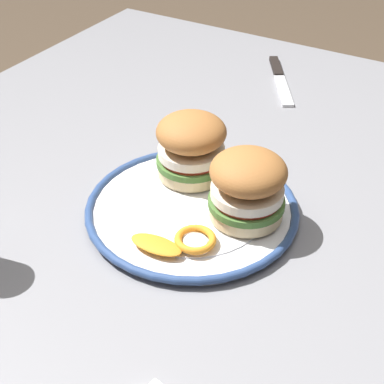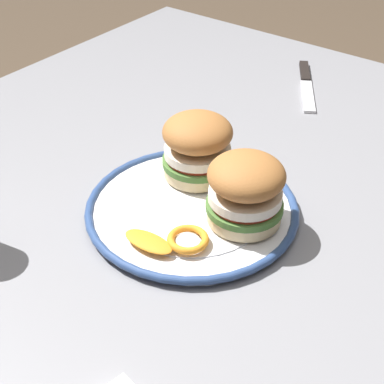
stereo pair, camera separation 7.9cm
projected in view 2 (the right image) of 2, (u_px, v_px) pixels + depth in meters
name	position (u px, v px, depth m)	size (l,w,h in m)	color
dining_table	(161.00, 247.00, 0.92)	(1.38, 1.09, 0.73)	gray
dinner_plate	(192.00, 209.00, 0.85)	(0.31, 0.31, 0.02)	white
sandwich_half_left	(198.00, 146.00, 0.88)	(0.14, 0.14, 0.10)	beige
sandwich_half_right	(246.00, 189.00, 0.79)	(0.15, 0.15, 0.10)	beige
orange_peel_curled	(188.00, 239.00, 0.78)	(0.07, 0.07, 0.01)	orange
orange_peel_strip_long	(148.00, 242.00, 0.78)	(0.04, 0.08, 0.01)	orange
table_knife	(306.00, 83.00, 1.20)	(0.20, 0.13, 0.01)	silver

